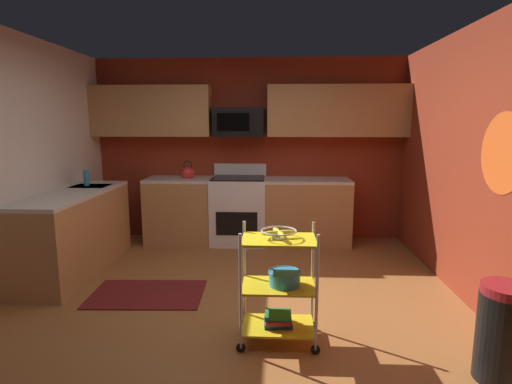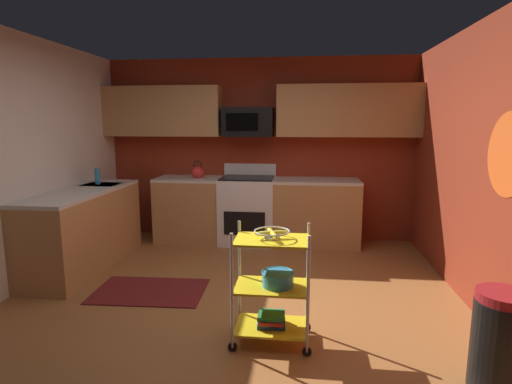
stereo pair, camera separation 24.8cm
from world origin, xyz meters
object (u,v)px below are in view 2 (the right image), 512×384
at_px(oven_range, 248,209).
at_px(fruit_bowl, 272,233).
at_px(dish_soap_bottle, 97,176).
at_px(mixing_bowl_large, 278,278).
at_px(trash_can, 500,342).
at_px(book_stack, 271,319).
at_px(kettle, 198,172).
at_px(rolling_cart, 272,286).
at_px(microwave, 248,122).

relative_size(oven_range, fruit_bowl, 4.04).
bearing_deg(oven_range, dish_soap_bottle, -157.42).
xyz_separation_m(mixing_bowl_large, trash_can, (1.43, -0.42, -0.19)).
xyz_separation_m(mixing_bowl_large, book_stack, (-0.05, 0.00, -0.34)).
bearing_deg(fruit_bowl, trash_can, -16.01).
bearing_deg(kettle, trash_can, -48.27).
xyz_separation_m(kettle, dish_soap_bottle, (-1.10, -0.75, 0.02)).
relative_size(rolling_cart, dish_soap_bottle, 4.57).
relative_size(book_stack, kettle, 0.85).
xyz_separation_m(oven_range, fruit_bowl, (0.55, -2.65, 0.40)).
height_order(oven_range, rolling_cart, oven_range).
bearing_deg(microwave, oven_range, -89.74).
xyz_separation_m(book_stack, kettle, (-1.26, 2.65, 0.82)).
distance_m(mixing_bowl_large, book_stack, 0.34).
bearing_deg(fruit_bowl, mixing_bowl_large, 0.00).
bearing_deg(oven_range, fruit_bowl, -78.32).
height_order(book_stack, dish_soap_bottle, dish_soap_bottle).
xyz_separation_m(fruit_bowl, kettle, (-1.26, 2.65, 0.12)).
distance_m(microwave, dish_soap_bottle, 2.12).
height_order(rolling_cart, book_stack, rolling_cart).
bearing_deg(oven_range, rolling_cart, -78.32).
distance_m(rolling_cart, book_stack, 0.27).
relative_size(rolling_cart, fruit_bowl, 3.36).
distance_m(mixing_bowl_large, dish_soap_bottle, 3.11).
bearing_deg(microwave, mixing_bowl_large, -77.81).
bearing_deg(book_stack, oven_range, 101.68).
bearing_deg(dish_soap_bottle, fruit_bowl, -38.69).
relative_size(microwave, mixing_bowl_large, 2.78).
bearing_deg(fruit_bowl, oven_range, 101.68).
relative_size(fruit_bowl, mixing_bowl_large, 1.08).
bearing_deg(trash_can, fruit_bowl, 163.99).
xyz_separation_m(oven_range, kettle, (-0.71, -0.00, 0.52)).
height_order(microwave, rolling_cart, microwave).
distance_m(oven_range, kettle, 0.88).
relative_size(oven_range, kettle, 4.17).
bearing_deg(rolling_cart, microwave, 101.26).
height_order(fruit_bowl, mixing_bowl_large, fruit_bowl).
xyz_separation_m(kettle, trash_can, (2.74, -3.07, -0.67)).
bearing_deg(kettle, dish_soap_bottle, -145.73).
bearing_deg(microwave, fruit_bowl, -78.74).
relative_size(rolling_cart, trash_can, 1.39).
distance_m(dish_soap_bottle, trash_can, 4.54).
distance_m(rolling_cart, fruit_bowl, 0.42).
height_order(mixing_bowl_large, kettle, kettle).
height_order(fruit_bowl, dish_soap_bottle, dish_soap_bottle).
bearing_deg(rolling_cart, fruit_bowl, 180.00).
bearing_deg(rolling_cart, mixing_bowl_large, 0.00).
distance_m(microwave, rolling_cart, 3.08).
distance_m(fruit_bowl, dish_soap_bottle, 3.04).
distance_m(mixing_bowl_large, trash_can, 1.50).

